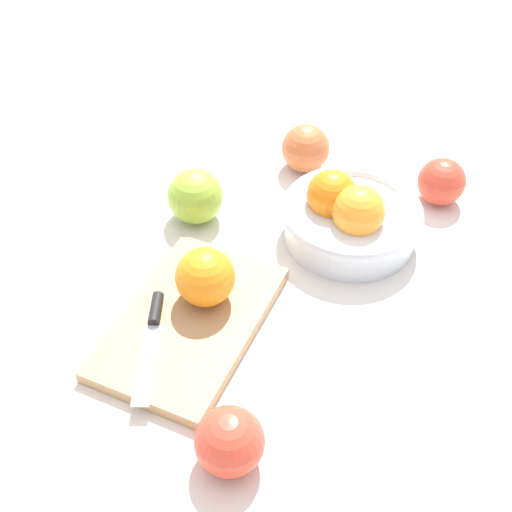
{
  "coord_description": "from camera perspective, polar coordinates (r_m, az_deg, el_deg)",
  "views": [
    {
      "loc": [
        0.53,
        0.35,
        0.64
      ],
      "look_at": [
        0.02,
        0.01,
        0.04
      ],
      "focal_mm": 48.43,
      "sensor_mm": 36.0,
      "label": 1
    }
  ],
  "objects": [
    {
      "name": "bowl",
      "position": [
        0.93,
        7.75,
        3.28
      ],
      "size": [
        0.19,
        0.19,
        0.1
      ],
      "color": "silver",
      "rests_on": "ground_plane"
    },
    {
      "name": "apple_back_right",
      "position": [
        0.7,
        -2.2,
        -15.05
      ],
      "size": [
        0.07,
        0.07,
        0.07
      ],
      "primitive_type": "sphere",
      "color": "#D6422D",
      "rests_on": "ground_plane"
    },
    {
      "name": "apple_front_left",
      "position": [
        1.05,
        4.12,
        8.87
      ],
      "size": [
        0.07,
        0.07,
        0.07
      ],
      "primitive_type": "sphere",
      "color": "#CC6638",
      "rests_on": "ground_plane"
    },
    {
      "name": "apple_back_left",
      "position": [
        1.02,
        15.08,
        5.95
      ],
      "size": [
        0.07,
        0.07,
        0.07
      ],
      "primitive_type": "sphere",
      "color": "#D6422D",
      "rests_on": "ground_plane"
    },
    {
      "name": "orange_on_board",
      "position": [
        0.82,
        -4.23,
        -1.74
      ],
      "size": [
        0.07,
        0.07,
        0.07
      ],
      "primitive_type": "sphere",
      "color": "orange",
      "rests_on": "cutting_board"
    },
    {
      "name": "knife",
      "position": [
        0.81,
        -8.56,
        -6.21
      ],
      "size": [
        0.14,
        0.1,
        0.01
      ],
      "color": "silver",
      "rests_on": "cutting_board"
    },
    {
      "name": "ground_plane",
      "position": [
        0.91,
        0.28,
        -0.73
      ],
      "size": [
        2.4,
        2.4,
        0.0
      ],
      "primitive_type": "plane",
      "color": "silver"
    },
    {
      "name": "apple_front_center",
      "position": [
        0.95,
        -5.04,
        4.94
      ],
      "size": [
        0.08,
        0.08,
        0.08
      ],
      "primitive_type": "sphere",
      "color": "#8EB738",
      "rests_on": "ground_plane"
    },
    {
      "name": "cutting_board",
      "position": [
        0.83,
        -5.48,
        -5.46
      ],
      "size": [
        0.27,
        0.19,
        0.02
      ],
      "primitive_type": "cube",
      "rotation": [
        0.0,
        0.0,
        0.17
      ],
      "color": "tan",
      "rests_on": "ground_plane"
    }
  ]
}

